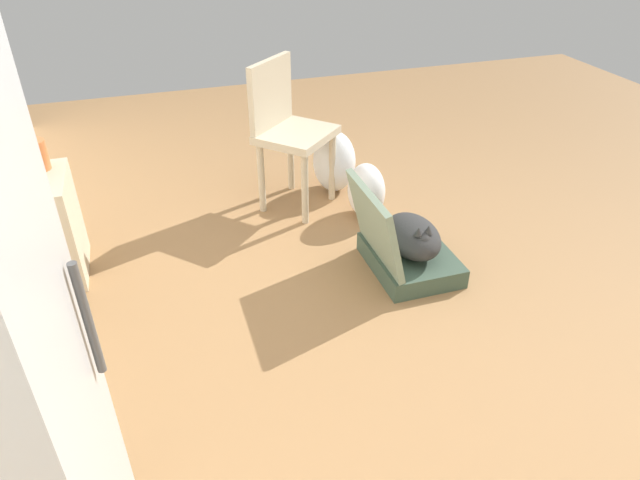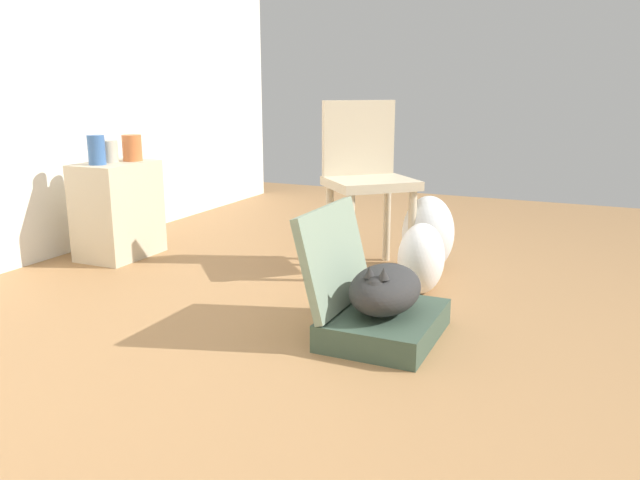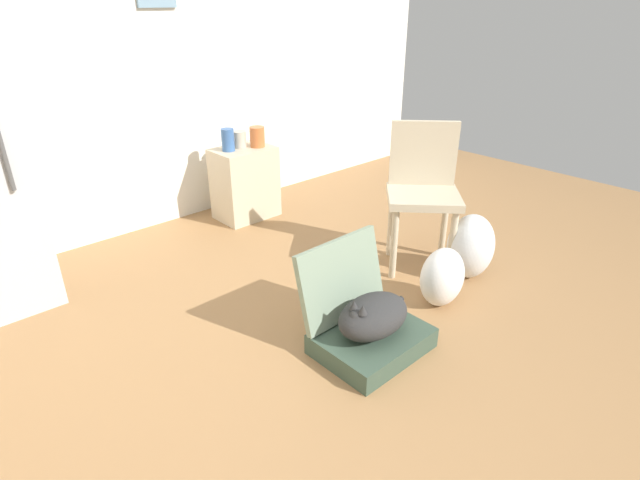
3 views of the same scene
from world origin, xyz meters
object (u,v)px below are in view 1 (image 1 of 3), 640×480
Objects in this scene: vase_tall at (18,175)px; chair at (287,127)px; cat at (413,236)px; vase_round at (19,169)px; plastic_bag_clear at (334,162)px; suitcase_base at (410,259)px; side_table at (44,229)px; plastic_bag_white at (366,191)px; vase_short at (36,155)px.

vase_tall is 0.18× the size of chair.
cat is 2.05m from vase_round.
plastic_bag_clear is 0.48m from chair.
side_table is (0.55, 1.89, 0.23)m from suitcase_base.
vase_round is at bearing 151.43° from chair.
vase_round is at bearing 6.35° from vase_tall.
side_table reaches higher than plastic_bag_clear.
vase_tall reaches higher than plastic_bag_white.
vase_tall reaches higher than vase_short.
plastic_bag_white is 2.28× the size of vase_short.
plastic_bag_clear is at bearing -78.41° from vase_short.
vase_tall reaches higher than side_table.
plastic_bag_white is 1.89m from vase_short.
side_table is at bearing 104.87° from plastic_bag_clear.
suitcase_base is at bearing -108.46° from chair.
vase_round is (0.12, 0.01, -0.02)m from vase_tall.
cat is 1.36× the size of plastic_bag_white.
chair reaches higher than vase_short.
plastic_bag_clear is at bearing -75.13° from side_table.
vase_tall is (-0.19, 1.89, 0.48)m from plastic_bag_white.
side_table reaches higher than plastic_bag_white.
chair reaches higher than vase_tall.
side_table is 0.61× the size of chair.
vase_round is at bearing 73.77° from cat.
vase_tall is (0.44, 1.91, 0.45)m from cat.
vase_short is at bearing -31.21° from vase_round.
chair reaches higher than cat.
chair is (0.32, 0.42, 0.35)m from plastic_bag_white.
plastic_bag_white is 0.62× the size of side_table.
vase_tall reaches higher than suitcase_base.
side_table is 0.39m from vase_tall.
side_table is 4.47× the size of vase_round.
plastic_bag_clear is at bearing 10.39° from plastic_bag_white.
vase_short is (0.12, -0.04, 0.37)m from side_table.
chair reaches higher than plastic_bag_white.
cat is 0.52× the size of chair.
plastic_bag_white is 1.96m from vase_tall.
cat is 1.98m from side_table.
vase_tall is 0.24m from vase_short.
vase_tall reaches higher than plastic_bag_clear.
suitcase_base is at bearing -174.72° from plastic_bag_clear.
chair is at bearing -70.85° from vase_tall.
plastic_bag_clear is at bearing 5.28° from suitcase_base.
side_table reaches higher than cat.
cat is 3.11× the size of vase_short.
suitcase_base is at bearing -106.10° from vase_round.
chair reaches higher than vase_round.
vase_round is at bearing 92.06° from plastic_bag_white.
chair is at bearing -74.87° from side_table.
vase_round is at bearing 90.00° from side_table.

